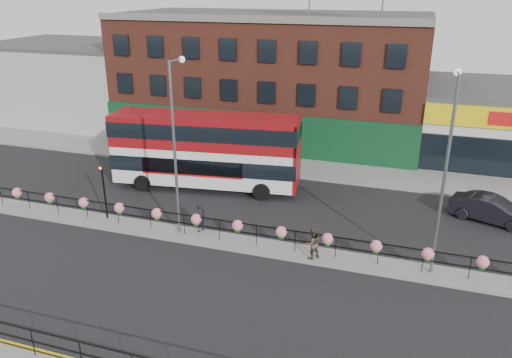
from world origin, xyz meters
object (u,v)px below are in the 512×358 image
(pedestrian_a, at_px, (201,217))
(lamp_column_west, at_px, (176,134))
(pedestrian_b, at_px, (312,243))
(car, at_px, (492,209))
(lamp_column_east, at_px, (447,160))
(double_decker_bus, at_px, (206,144))

(pedestrian_a, bearing_deg, lamp_column_west, 117.46)
(pedestrian_b, xyz_separation_m, lamp_column_west, (-7.26, 0.69, 4.55))
(car, relative_size, lamp_column_east, 0.52)
(double_decker_bus, xyz_separation_m, pedestrian_a, (2.26, -6.12, -2.01))
(double_decker_bus, distance_m, pedestrian_b, 11.21)
(double_decker_bus, distance_m, lamp_column_east, 15.54)
(double_decker_bus, bearing_deg, pedestrian_a, -69.71)
(car, height_order, lamp_column_west, lamp_column_west)
(pedestrian_a, bearing_deg, car, -52.49)
(pedestrian_b, distance_m, lamp_column_west, 8.59)
(double_decker_bus, relative_size, car, 2.60)
(pedestrian_b, distance_m, lamp_column_east, 7.15)
(pedestrian_a, xyz_separation_m, lamp_column_west, (-1.04, -0.24, 4.52))
(double_decker_bus, distance_m, lamp_column_west, 6.95)
(lamp_column_east, bearing_deg, pedestrian_a, 178.70)
(pedestrian_a, bearing_deg, pedestrian_b, -84.35)
(car, height_order, pedestrian_a, pedestrian_a)
(double_decker_bus, height_order, pedestrian_b, double_decker_bus)
(lamp_column_west, bearing_deg, lamp_column_east, -0.09)
(pedestrian_b, bearing_deg, lamp_column_west, -49.99)
(lamp_column_east, bearing_deg, pedestrian_b, -172.96)
(car, bearing_deg, pedestrian_a, 132.01)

